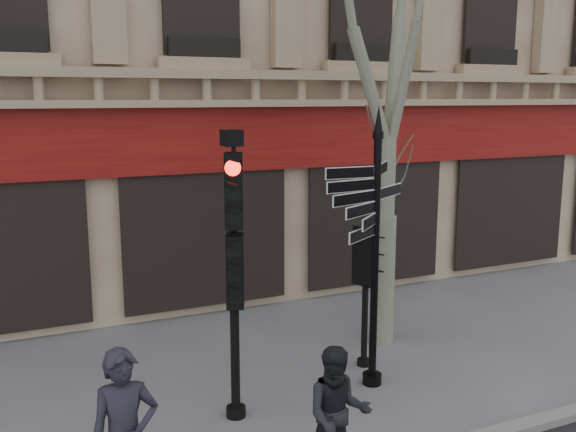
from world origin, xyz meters
name	(u,v)px	position (x,y,z in m)	size (l,w,h in m)	color
ground	(316,421)	(0.00, 0.00, 0.00)	(80.00, 80.00, 0.00)	#59595D
fingerpost	(376,202)	(1.34, 0.69, 2.90)	(2.35, 2.35, 4.31)	black
traffic_signal_main	(233,241)	(-0.95, 0.59, 2.53)	(0.53, 0.46, 4.01)	black
traffic_signal_secondary	(366,273)	(1.59, 1.35, 1.60)	(0.45, 0.38, 2.30)	black
pedestrian_b	(338,414)	(-0.38, -1.30, 0.81)	(0.79, 0.61, 1.62)	black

